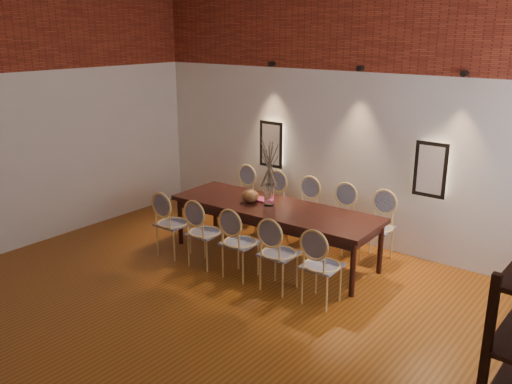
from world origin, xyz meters
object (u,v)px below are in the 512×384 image
Objects in this scene: dining_table at (274,232)px; chair_far_b at (270,204)px; chair_near_a at (173,223)px; bowl at (250,196)px; chair_far_e at (377,228)px; vase at (269,195)px; chair_near_d at (279,253)px; chair_far_d at (338,219)px; chair_near_b at (205,232)px; book at (259,199)px; chair_near_e at (322,266)px; chair_far_a at (240,197)px; chair_near_c at (240,242)px; chair_far_c at (303,211)px.

chair_far_b reaches higher than dining_table.
chair_near_a is 1.14m from bowl.
chair_near_a is 2.81m from chair_far_e.
chair_far_e is (1.16, 0.80, 0.09)m from dining_table.
chair_near_d is at bearing -46.33° from vase.
chair_far_d is 1.31m from bowl.
chair_near_b is 0.94m from book.
chair_far_b is at bearing 139.61° from chair_near_e.
dining_table is 0.97m from chair_near_b.
chair_far_a is (-1.21, 0.72, 0.09)m from dining_table.
dining_table is at bearing 90.00° from chair_near_c.
chair_near_a is 3.92× the size of bowl.
chair_near_d is 1.51m from chair_far_d.
bowl is at bearing 135.30° from chair_far_a.
chair_near_d is 1.00× the size of chair_far_c.
bowl is (0.84, -0.78, 0.37)m from chair_far_a.
chair_near_b is 1.92m from chair_far_d.
chair_near_e is at bearing -0.00° from chair_near_b.
dining_table is at bearing 32.54° from chair_far_e.
chair_far_d is at bearing 90.00° from chair_near_d.
chair_far_d is at bearing 37.81° from book.
chair_near_a and chair_near_b have the same top height.
bowl is at bearing 39.93° from chair_far_d.
chair_near_c is 1.62m from chair_far_d.
chair_near_d is (0.62, -0.74, 0.09)m from dining_table.
chair_near_c and chair_far_b have the same top height.
vase reaches higher than bowl.
chair_far_d is at bearing 180.00° from chair_far_a.
vase reaches higher than chair_far_a.
vase is 1.15× the size of book.
chair_far_a is 0.59m from chair_far_b.
chair_far_a and chair_far_b have the same top height.
chair_near_d is 1.92m from chair_far_b.
chair_far_d is (1.73, 1.57, 0.00)m from chair_near_a.
vase is 0.29m from book.
vase is (-0.70, 0.73, 0.43)m from chair_near_d.
chair_far_e reaches higher than book.
chair_near_b and chair_far_d have the same top height.
chair_far_b is at bearing 125.97° from vase.
chair_far_a is 3.13× the size of vase.
chair_near_c is at bearing 90.00° from chair_far_c.
chair_far_e is (1.13, 1.55, 0.00)m from chair_near_c.
chair_far_d reaches higher than dining_table.
chair_near_e is 1.51m from chair_far_e.
chair_far_e is (2.37, 0.08, 0.00)m from chair_far_a.
chair_far_e is 1.54m from vase.
dining_table is 0.97m from chair_far_b.
chair_far_b is at bearing 180.00° from chair_far_a.
chair_near_a is 1.00× the size of chair_near_c.
chair_near_d is (1.78, 0.06, 0.00)m from chair_near_a.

